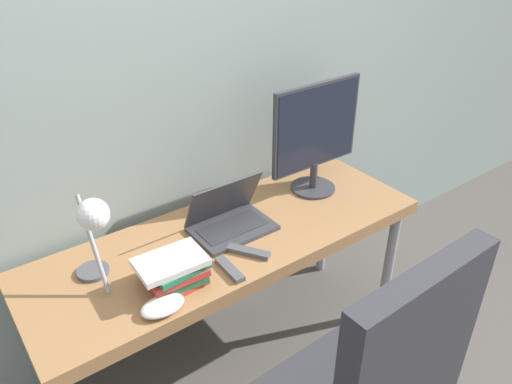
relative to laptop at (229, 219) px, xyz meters
name	(u,v)px	position (x,y,z in m)	size (l,w,h in m)	color
wall_back	(177,77)	(-0.03, 0.33, 0.53)	(8.00, 0.05, 2.60)	gray
desk	(230,247)	(-0.03, -0.04, -0.11)	(1.71, 0.60, 0.72)	#996B42
laptop	(229,219)	(0.00, 0.00, 0.00)	(0.34, 0.23, 0.23)	#38383D
monitor	(316,133)	(0.51, 0.04, 0.24)	(0.48, 0.21, 0.53)	#333338
desk_lamp	(93,226)	(-0.58, -0.07, 0.24)	(0.12, 0.26, 0.40)	#4C4C51
book_stack	(174,269)	(-0.36, -0.17, 0.01)	(0.25, 0.20, 0.12)	#B2382D
tv_remote	(230,269)	(-0.16, -0.24, -0.04)	(0.05, 0.16, 0.02)	#4C4C51
media_remote	(248,252)	(-0.04, -0.19, -0.04)	(0.13, 0.17, 0.02)	#4C4C51
game_controller	(163,306)	(-0.46, -0.28, -0.03)	(0.16, 0.10, 0.04)	white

